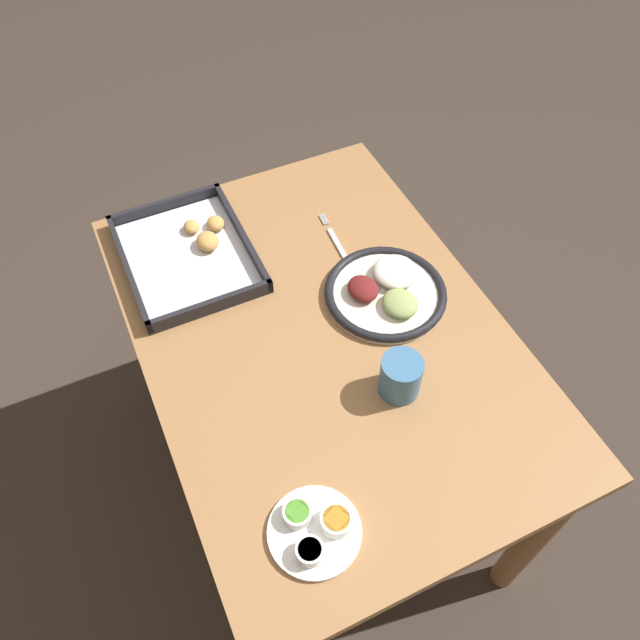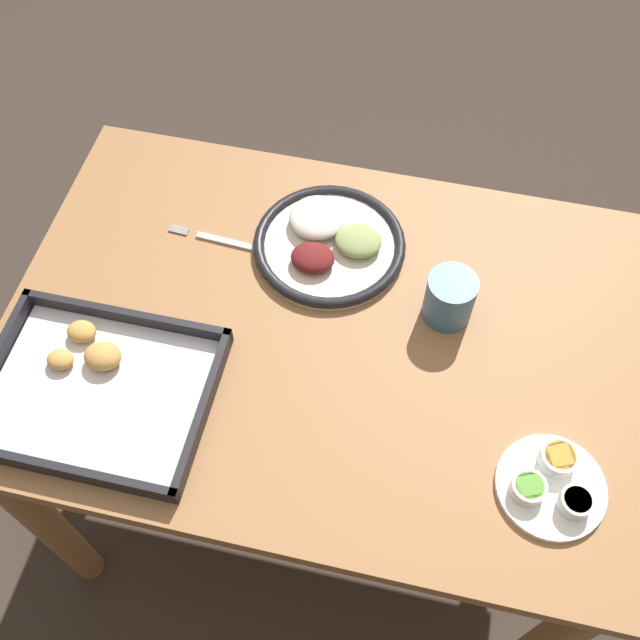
{
  "view_description": "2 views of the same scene",
  "coord_description": "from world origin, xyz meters",
  "px_view_note": "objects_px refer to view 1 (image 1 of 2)",
  "views": [
    {
      "loc": [
        -0.69,
        0.33,
        1.76
      ],
      "look_at": [
        0.01,
        0.0,
        0.74
      ],
      "focal_mm": 35.0,
      "sensor_mm": 36.0,
      "label": 1
    },
    {
      "loc": [
        -0.13,
        0.62,
        1.76
      ],
      "look_at": [
        0.01,
        0.0,
        0.74
      ],
      "focal_mm": 42.0,
      "sensor_mm": 36.0,
      "label": 2
    }
  ],
  "objects_px": {
    "dinner_plate": "(386,291)",
    "drinking_cup": "(401,376)",
    "saucer_plate": "(315,530)",
    "fork": "(339,246)",
    "baking_tray": "(190,252)"
  },
  "relations": [
    {
      "from": "dinner_plate",
      "to": "baking_tray",
      "type": "height_order",
      "value": "dinner_plate"
    },
    {
      "from": "dinner_plate",
      "to": "baking_tray",
      "type": "bearing_deg",
      "value": 50.38
    },
    {
      "from": "fork",
      "to": "saucer_plate",
      "type": "xyz_separation_m",
      "value": [
        -0.58,
        0.33,
        0.01
      ]
    },
    {
      "from": "saucer_plate",
      "to": "baking_tray",
      "type": "height_order",
      "value": "baking_tray"
    },
    {
      "from": "saucer_plate",
      "to": "baking_tray",
      "type": "bearing_deg",
      "value": -0.33
    },
    {
      "from": "saucer_plate",
      "to": "drinking_cup",
      "type": "xyz_separation_m",
      "value": [
        0.19,
        -0.26,
        0.03
      ]
    },
    {
      "from": "dinner_plate",
      "to": "fork",
      "type": "xyz_separation_m",
      "value": [
        0.17,
        0.03,
        -0.01
      ]
    },
    {
      "from": "baking_tray",
      "to": "dinner_plate",
      "type": "bearing_deg",
      "value": -129.62
    },
    {
      "from": "saucer_plate",
      "to": "drinking_cup",
      "type": "height_order",
      "value": "drinking_cup"
    },
    {
      "from": "saucer_plate",
      "to": "drinking_cup",
      "type": "relative_size",
      "value": 1.79
    },
    {
      "from": "dinner_plate",
      "to": "drinking_cup",
      "type": "bearing_deg",
      "value": 157.3
    },
    {
      "from": "dinner_plate",
      "to": "baking_tray",
      "type": "xyz_separation_m",
      "value": [
        0.29,
        0.35,
        -0.0
      ]
    },
    {
      "from": "fork",
      "to": "drinking_cup",
      "type": "height_order",
      "value": "drinking_cup"
    },
    {
      "from": "dinner_plate",
      "to": "drinking_cup",
      "type": "distance_m",
      "value": 0.24
    },
    {
      "from": "fork",
      "to": "baking_tray",
      "type": "relative_size",
      "value": 0.57
    }
  ]
}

